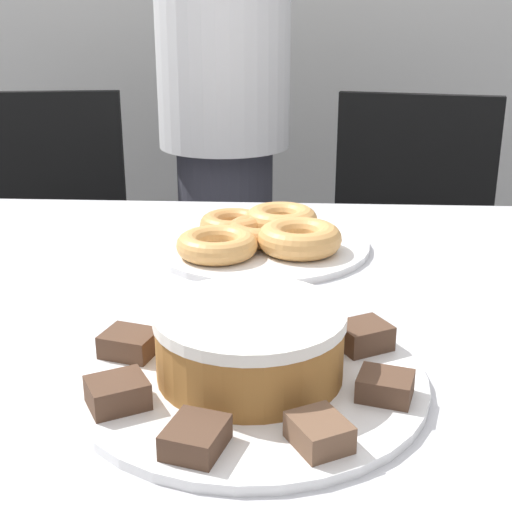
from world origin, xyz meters
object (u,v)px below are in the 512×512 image
(plate_cake, at_px, (250,378))
(frosted_cake, at_px, (250,342))
(plate_donuts, at_px, (260,245))
(office_chair_right, at_px, (404,294))
(person_standing, at_px, (224,122))
(office_chair_left, at_px, (46,287))

(plate_cake, relative_size, frosted_cake, 1.87)
(plate_donuts, height_order, frosted_cake, frosted_cake)
(office_chair_right, relative_size, frosted_cake, 4.80)
(person_standing, xyz_separation_m, plate_cake, (0.14, -1.13, -0.07))
(frosted_cake, bearing_deg, plate_donuts, 91.56)
(office_chair_left, height_order, frosted_cake, office_chair_left)
(office_chair_left, distance_m, plate_donuts, 0.89)
(frosted_cake, bearing_deg, person_standing, 96.83)
(office_chair_right, bearing_deg, plate_cake, -96.05)
(plate_cake, xyz_separation_m, plate_donuts, (-0.01, 0.42, 0.00))
(person_standing, xyz_separation_m, office_chair_right, (0.45, -0.12, -0.40))
(office_chair_right, xyz_separation_m, plate_donuts, (-0.33, -0.60, 0.33))
(plate_cake, bearing_deg, plate_donuts, 91.56)
(person_standing, bearing_deg, frosted_cake, -83.17)
(plate_donuts, xyz_separation_m, frosted_cake, (0.01, -0.42, 0.04))
(office_chair_right, bearing_deg, person_standing, 176.42)
(plate_donuts, bearing_deg, office_chair_left, 133.59)
(office_chair_left, height_order, plate_cake, office_chair_left)
(office_chair_right, height_order, plate_cake, office_chair_right)
(office_chair_right, bearing_deg, office_chair_left, -168.87)
(office_chair_left, bearing_deg, person_standing, 6.86)
(plate_cake, xyz_separation_m, frosted_cake, (0.00, 0.00, 0.04))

